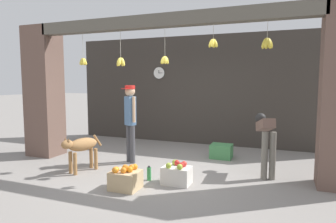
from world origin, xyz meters
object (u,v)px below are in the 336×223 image
Objects in this scene: worker_stooping at (266,136)px; water_bottle at (149,174)px; shopkeeper at (130,117)px; fruit_crate_oranges at (125,179)px; produce_box_green at (221,151)px; dog at (81,147)px; wall_clock at (159,73)px; fruit_crate_apples at (177,174)px.

worker_stooping is 2.24m from water_bottle.
shopkeeper is 1.48× the size of worker_stooping.
fruit_crate_oranges is 0.95× the size of produce_box_green.
produce_box_green is 2.17m from water_bottle.
dog is at bearing 157.57° from fruit_crate_oranges.
wall_clock reaches higher than dog.
dog is 2.54× the size of wall_clock.
wall_clock is at bearing 105.13° from fruit_crate_oranges.
shopkeeper is at bearing -81.67° from wall_clock.
shopkeeper reaches higher than fruit_crate_apples.
shopkeeper is 2.74m from worker_stooping.
wall_clock is at bearing -52.81° from shopkeeper.
produce_box_green is (1.05, 2.52, -0.02)m from fruit_crate_oranges.
wall_clock is at bearing 110.05° from water_bottle.
shopkeeper reaches higher than worker_stooping.
worker_stooping is 2.48× the size of fruit_crate_oranges.
shopkeeper is at bearing 166.83° from dog.
fruit_crate_apples is 1.85× the size of water_bottle.
dog is 1.46m from water_bottle.
fruit_crate_apples is at bearing 37.86° from fruit_crate_oranges.
dog is 1.19m from shopkeeper.
shopkeeper is 1.79m from fruit_crate_oranges.
dog is 1.38m from fruit_crate_oranges.
fruit_crate_oranges is at bearing -142.14° from fruit_crate_apples.
worker_stooping is (3.29, 1.07, 0.26)m from dog.
wall_clock is (-2.08, 1.30, 1.81)m from produce_box_green.
worker_stooping is 2.64m from fruit_crate_oranges.
produce_box_green is 1.85× the size of water_bottle.
fruit_crate_oranges is (-2.04, -1.58, -0.57)m from worker_stooping.
shopkeeper reaches higher than produce_box_green.
fruit_crate_oranges is 1.77× the size of water_bottle.
water_bottle is at bearing -168.00° from worker_stooping.
shopkeeper is 4.75× the size of wall_clock.
worker_stooping is 4.00m from wall_clock.
wall_clock is (-0.35, 2.38, 1.00)m from shopkeeper.
shopkeeper reaches higher than dog.
water_bottle is at bearing -114.02° from produce_box_green.
produce_box_green is at bearing 119.64° from worker_stooping.
fruit_crate_oranges is 0.95× the size of fruit_crate_apples.
shopkeeper is 1.83m from fruit_crate_apples.
wall_clock reaches higher than fruit_crate_apples.
worker_stooping reaches higher than fruit_crate_apples.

